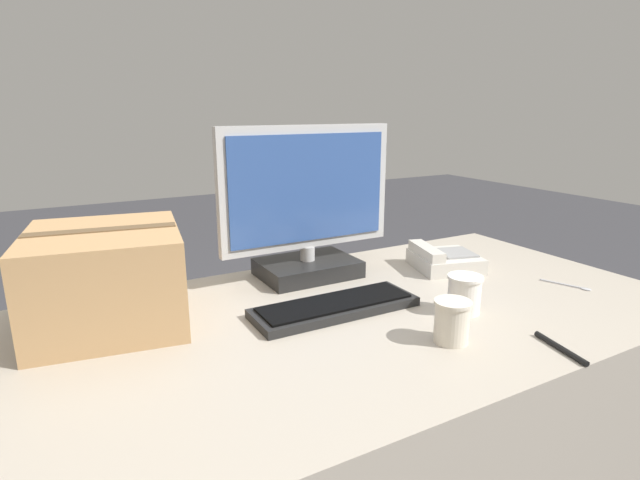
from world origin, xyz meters
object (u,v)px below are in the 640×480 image
desk_phone (443,260)px  paper_cup_right (464,294)px  spoon (572,286)px  paper_cup_left (452,321)px  keyboard (335,306)px  pen_marker (560,348)px  cardboard_box (107,278)px  monitor (307,214)px

desk_phone → paper_cup_right: bearing=-108.6°
spoon → paper_cup_left: bearing=-101.7°
keyboard → pen_marker: size_ratio=2.94×
paper_cup_right → spoon: paper_cup_right is taller
desk_phone → spoon: desk_phone is taller
keyboard → paper_cup_right: 0.32m
keyboard → paper_cup_left: size_ratio=4.47×
paper_cup_right → cardboard_box: cardboard_box is taller
monitor → spoon: bearing=-36.4°
spoon → pen_marker: (-0.38, -0.23, 0.00)m
pen_marker → cardboard_box: bearing=-114.9°
paper_cup_left → monitor: bearing=97.0°
monitor → paper_cup_right: bearing=-64.4°
spoon → cardboard_box: (-1.19, 0.38, 0.11)m
monitor → pen_marker: bearing=-70.8°
spoon → desk_phone: bearing=-167.2°
keyboard → spoon: size_ratio=3.16×
desk_phone → paper_cup_left: size_ratio=2.47×
monitor → paper_cup_right: monitor is taller
paper_cup_left → cardboard_box: cardboard_box is taller
keyboard → cardboard_box: (-0.50, 0.20, 0.10)m
keyboard → pen_marker: 0.52m
paper_cup_left → cardboard_box: 0.80m
monitor → spoon: size_ratio=4.01×
keyboard → monitor: bearing=76.4°
spoon → keyboard: bearing=-125.5°
monitor → desk_phone: monitor is taller
monitor → cardboard_box: 0.58m
paper_cup_left → spoon: size_ratio=0.71×
keyboard → desk_phone: 0.50m
paper_cup_right → pen_marker: 0.26m
paper_cup_left → paper_cup_right: same height
keyboard → cardboard_box: cardboard_box is taller
monitor → paper_cup_left: 0.57m
monitor → cardboard_box: monitor is taller
paper_cup_right → desk_phone: bearing=55.4°
pen_marker → paper_cup_left: bearing=-117.4°
desk_phone → spoon: (0.21, -0.31, -0.03)m
desk_phone → monitor: bearing=176.5°
monitor → desk_phone: (0.41, -0.15, -0.16)m
cardboard_box → paper_cup_left: bearing=-36.4°
keyboard → desk_phone: size_ratio=1.81×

